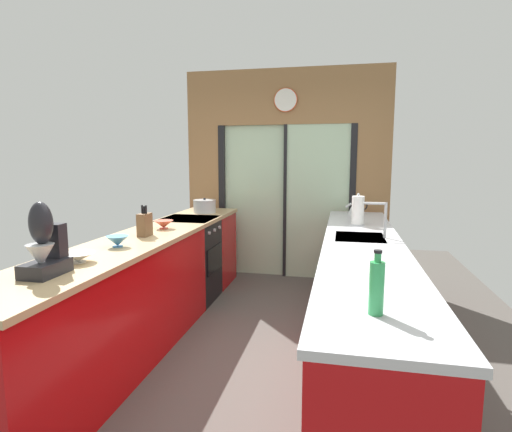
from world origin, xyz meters
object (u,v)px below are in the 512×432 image
(stand_mixer, at_px, (44,247))
(mixing_bowl_mid, at_px, (117,241))
(knife_block, at_px, (145,224))
(soap_bottle, at_px, (377,287))
(oven_range, at_px, (189,260))
(mixing_bowl_far, at_px, (164,224))
(kettle, at_px, (356,206))
(paper_towel_roll, at_px, (358,211))
(stock_pot, at_px, (205,206))
(mixing_bowl_near, at_px, (78,257))

(stand_mixer, bearing_deg, mixing_bowl_mid, 90.00)
(knife_block, height_order, soap_bottle, soap_bottle)
(oven_range, distance_m, mixing_bowl_far, 0.84)
(kettle, height_order, paper_towel_roll, paper_towel_roll)
(stand_mixer, distance_m, kettle, 3.48)
(knife_block, bearing_deg, stock_pot, 90.00)
(mixing_bowl_mid, distance_m, knife_block, 0.44)
(mixing_bowl_far, xyz_separation_m, paper_towel_roll, (1.78, 0.60, 0.10))
(mixing_bowl_near, xyz_separation_m, mixing_bowl_far, (0.00, 1.27, 0.01))
(oven_range, bearing_deg, paper_towel_roll, -2.44)
(oven_range, distance_m, mixing_bowl_mid, 1.57)
(mixing_bowl_mid, relative_size, stock_pot, 0.61)
(soap_bottle, bearing_deg, paper_towel_roll, 90.00)
(soap_bottle, bearing_deg, mixing_bowl_near, 164.07)
(stock_pot, relative_size, soap_bottle, 0.98)
(oven_range, height_order, mixing_bowl_mid, mixing_bowl_mid)
(kettle, bearing_deg, knife_block, -134.75)
(mixing_bowl_near, relative_size, paper_towel_roll, 0.67)
(oven_range, relative_size, knife_block, 3.47)
(mixing_bowl_far, bearing_deg, paper_towel_roll, 18.57)
(stock_pot, relative_size, paper_towel_roll, 0.87)
(mixing_bowl_mid, xyz_separation_m, paper_towel_roll, (1.78, 1.40, 0.10))
(soap_bottle, bearing_deg, mixing_bowl_mid, 151.28)
(mixing_bowl_near, distance_m, mixing_bowl_far, 1.27)
(mixing_bowl_near, relative_size, stock_pot, 0.77)
(mixing_bowl_mid, bearing_deg, stand_mixer, -90.00)
(stand_mixer, bearing_deg, soap_bottle, -7.05)
(mixing_bowl_near, distance_m, stock_pot, 2.44)
(knife_block, distance_m, stand_mixer, 1.19)
(oven_range, bearing_deg, mixing_bowl_mid, -89.29)
(stock_pot, bearing_deg, knife_block, -90.00)
(oven_range, bearing_deg, soap_bottle, -53.78)
(soap_bottle, bearing_deg, stock_pot, 121.14)
(mixing_bowl_near, xyz_separation_m, stand_mixer, (0.00, -0.29, 0.13))
(knife_block, height_order, kettle, knife_block)
(mixing_bowl_far, bearing_deg, knife_block, -90.00)
(stand_mixer, bearing_deg, mixing_bowl_near, 90.00)
(oven_range, bearing_deg, mixing_bowl_near, -89.46)
(stand_mixer, height_order, paper_towel_roll, stand_mixer)
(mixing_bowl_near, xyz_separation_m, mixing_bowl_mid, (0.00, 0.47, 0.01))
(kettle, xyz_separation_m, paper_towel_roll, (-0.00, -0.83, 0.05))
(stand_mixer, height_order, soap_bottle, stand_mixer)
(knife_block, bearing_deg, mixing_bowl_near, -90.00)
(mixing_bowl_mid, relative_size, stand_mixer, 0.39)
(stand_mixer, bearing_deg, kettle, 59.18)
(mixing_bowl_near, bearing_deg, stand_mixer, -90.00)
(knife_block, distance_m, soap_bottle, 2.27)
(mixing_bowl_far, bearing_deg, mixing_bowl_mid, -90.00)
(paper_towel_roll, bearing_deg, kettle, 89.86)
(mixing_bowl_near, relative_size, mixing_bowl_mid, 1.28)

